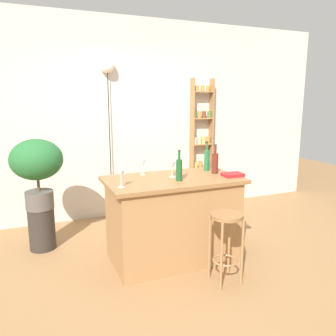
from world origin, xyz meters
TOP-DOWN VIEW (x-y plane):
  - ground at (0.00, 0.00)m, footprint 12.00×12.00m
  - back_wall at (0.00, 1.95)m, footprint 6.40×0.10m
  - kitchen_counter at (0.00, 0.30)m, footprint 1.38×0.78m
  - bar_stool at (0.26, -0.33)m, footprint 0.30×0.30m
  - spice_shelf at (1.13, 1.82)m, footprint 0.35×0.13m
  - plant_stool at (-1.28, 1.09)m, footprint 0.29×0.29m
  - potted_plant at (-1.28, 1.09)m, footprint 0.56×0.51m
  - bottle_vinegar at (0.51, 0.50)m, footprint 0.06×0.06m
  - bottle_olive_oil at (0.51, 0.33)m, footprint 0.07×0.07m
  - bottle_spirits_clear at (0.01, 0.17)m, footprint 0.06×0.06m
  - wine_glass_left at (0.01, 0.35)m, footprint 0.07×0.07m
  - wine_glass_center at (-0.59, 0.14)m, footprint 0.07×0.07m
  - wine_glass_right at (-0.24, 0.57)m, footprint 0.07×0.07m
  - cookbook at (0.61, 0.13)m, footprint 0.22×0.16m
  - pendant_globe_light at (-0.30, 1.84)m, footprint 0.20×0.20m

SIDE VIEW (x-z plane):
  - ground at x=0.00m, z-range 0.00..0.00m
  - plant_stool at x=-1.28m, z-range 0.00..0.48m
  - kitchen_counter at x=0.00m, z-range 0.00..0.89m
  - bar_stool at x=0.26m, z-range 0.15..0.82m
  - cookbook at x=0.61m, z-range 0.89..0.92m
  - spice_shelf at x=1.13m, z-range -0.05..1.94m
  - potted_plant at x=-1.28m, z-range 0.59..1.37m
  - bottle_spirits_clear at x=0.01m, z-range 0.85..1.16m
  - wine_glass_left at x=0.01m, z-range 0.92..1.09m
  - wine_glass_center at x=-0.59m, z-range 0.92..1.09m
  - wine_glass_right at x=-0.24m, z-range 0.92..1.09m
  - bottle_olive_oil at x=0.51m, z-range 0.85..1.17m
  - bottle_vinegar at x=0.51m, z-range 0.85..1.18m
  - back_wall at x=0.00m, z-range 0.00..2.80m
  - pendant_globe_light at x=-0.30m, z-range 0.97..3.19m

